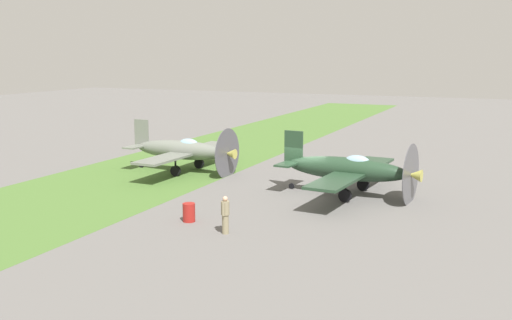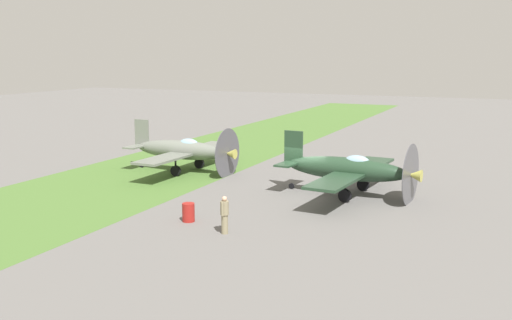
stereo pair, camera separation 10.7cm
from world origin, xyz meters
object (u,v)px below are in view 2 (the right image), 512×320
airplane_lead (349,169)px  fuel_drum (188,212)px  ground_crew_chief (225,214)px  airplane_wingman (183,150)px

airplane_lead → fuel_drum: size_ratio=11.43×
airplane_lead → fuel_drum: airplane_lead is taller
airplane_lead → ground_crew_chief: size_ratio=5.95×
ground_crew_chief → fuel_drum: bearing=62.6°
airplane_lead → airplane_wingman: bearing=-95.5°
ground_crew_chief → airplane_lead: bearing=-23.1°
airplane_lead → fuel_drum: 10.06m
airplane_wingman → fuel_drum: 12.38m
fuel_drum → airplane_wingman: bearing=-148.1°
airplane_lead → airplane_wingman: (-2.18, -12.13, -0.03)m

